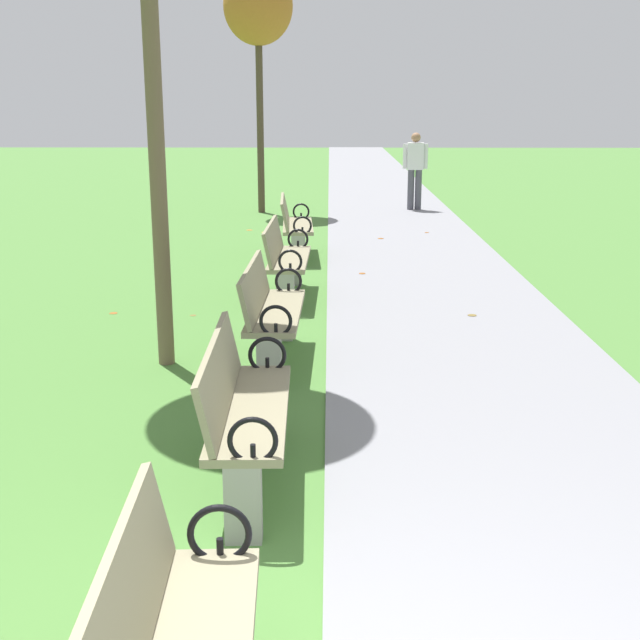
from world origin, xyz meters
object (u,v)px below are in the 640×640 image
object	(u,v)px
park_bench_4	(285,258)
pedestrian_walking	(415,167)
tree_2	(258,9)
park_bench_5	(294,225)
park_bench_2	(243,408)
park_bench_3	(270,311)

from	to	relation	value
park_bench_4	pedestrian_walking	distance (m)	8.57
park_bench_4	tree_2	size ratio (longest dim) A/B	0.33
tree_2	pedestrian_walking	distance (m)	4.54
park_bench_4	park_bench_5	distance (m)	2.70
tree_2	park_bench_2	bearing A→B (deg)	-85.98
park_bench_3	tree_2	world-z (taller)	tree_2
pedestrian_walking	park_bench_2	bearing A→B (deg)	-100.07
park_bench_4	tree_2	distance (m)	8.70
park_bench_5	tree_2	xyz separation A→B (m)	(-0.91, 5.18, 3.58)
park_bench_2	park_bench_4	world-z (taller)	same
park_bench_2	park_bench_5	size ratio (longest dim) A/B	0.99
park_bench_5	pedestrian_walking	xyz separation A→B (m)	(2.35, 5.54, 0.44)
park_bench_2	pedestrian_walking	distance (m)	13.46
park_bench_2	pedestrian_walking	world-z (taller)	pedestrian_walking
park_bench_3	park_bench_5	size ratio (longest dim) A/B	0.99
tree_2	pedestrian_walking	xyz separation A→B (m)	(3.26, 0.35, -3.14)
pedestrian_walking	park_bench_3	bearing A→B (deg)	-102.29
park_bench_2	tree_2	distance (m)	13.41
park_bench_2	tree_2	xyz separation A→B (m)	(-0.91, 12.89, 3.58)
park_bench_3	park_bench_4	bearing A→B (deg)	90.00
park_bench_3	pedestrian_walking	distance (m)	11.06
park_bench_4	tree_2	bearing A→B (deg)	96.56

